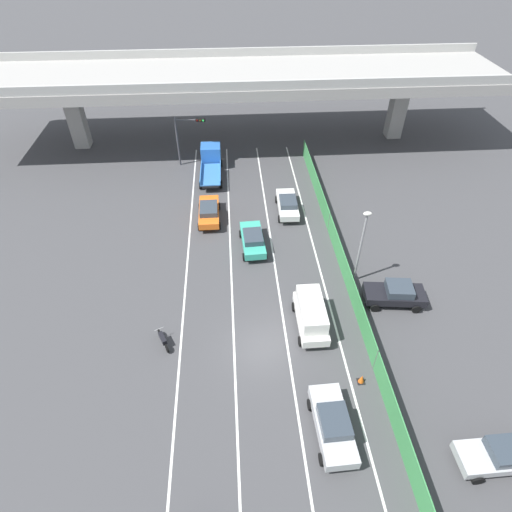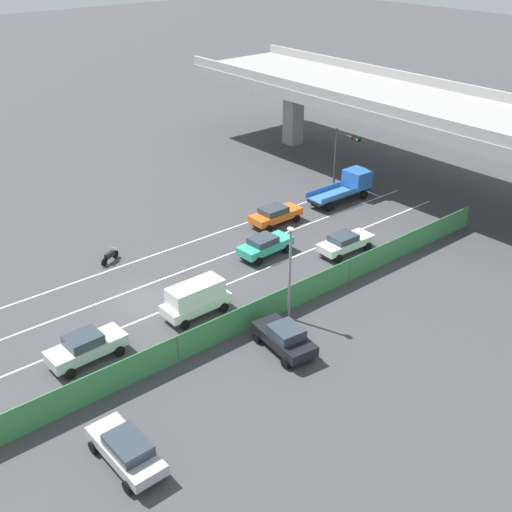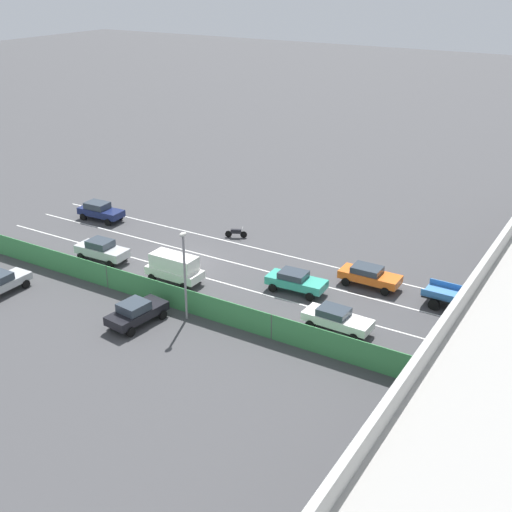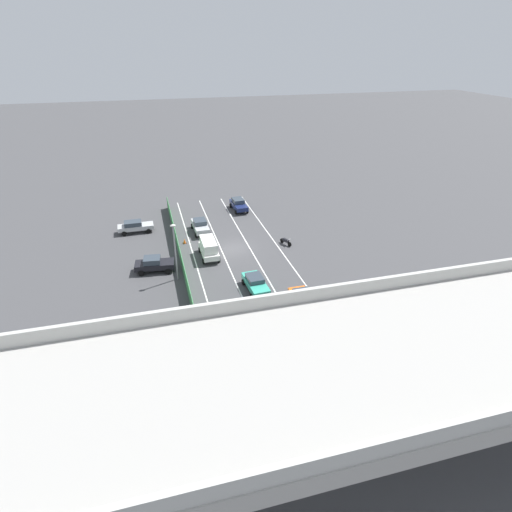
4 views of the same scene
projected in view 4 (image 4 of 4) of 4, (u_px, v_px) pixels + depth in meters
The scene contains 20 objects.
ground_plane at pixel (235, 247), 51.72m from camera, with size 300.00×300.00×0.00m, color #424244.
lane_line_left_edge at pixel (288, 261), 48.56m from camera, with size 0.14×46.19×0.01m, color silver.
lane_line_mid_left at pixel (259, 265), 47.75m from camera, with size 0.14×46.19×0.01m, color silver.
lane_line_mid_right at pixel (230, 269), 46.94m from camera, with size 0.14×46.19×0.01m, color silver.
lane_line_right_edge at pixel (199, 273), 46.13m from camera, with size 0.14×46.19×0.01m, color silver.
elevated_overpass at pixel (354, 366), 22.54m from camera, with size 57.31×11.79×8.77m.
green_fence at pixel (183, 267), 45.34m from camera, with size 0.10×42.29×1.79m.
car_taxi_teal at pixel (255, 283), 42.48m from camera, with size 2.13×4.48×1.55m.
car_taxi_orange at pixel (304, 300), 39.68m from camera, with size 2.00×4.56×1.53m.
car_sedan_navy at pixel (239, 204), 62.70m from camera, with size 2.14×4.48×1.68m.
car_van_white at pixel (209, 248), 48.87m from camera, with size 2.02×4.41×2.21m.
car_hatchback_white at pixel (232, 316), 37.46m from camera, with size 2.01×4.64×1.52m.
car_sedan_silver at pixel (200, 225), 55.46m from camera, with size 2.09×4.55×1.72m.
flatbed_truck_blue at pixel (344, 356), 32.08m from camera, with size 2.33×6.37×2.43m.
motorcycle at pixel (286, 241), 52.22m from camera, with size 0.98×1.81×0.93m.
parked_wagon_silver at pixel (135, 226), 55.40m from camera, with size 4.61×2.00×1.58m.
parked_sedan_dark at pixel (154, 264), 46.06m from camera, with size 4.42×2.45×1.66m.
traffic_light at pixel (387, 337), 30.11m from camera, with size 3.19×0.66×5.36m.
street_lamp at pixel (175, 246), 43.12m from camera, with size 0.60×0.36×6.33m.
traffic_cone at pixel (184, 241), 52.62m from camera, with size 0.47×0.47×0.62m.
Camera 4 is at (9.64, 45.49, 22.81)m, focal length 29.42 mm.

